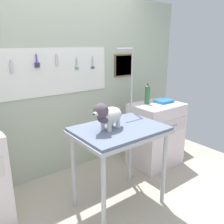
% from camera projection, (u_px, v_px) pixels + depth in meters
% --- Properties ---
extents(ground, '(4.40, 4.00, 0.04)m').
position_uv_depth(ground, '(126.00, 221.00, 2.35)').
color(ground, '#B4A996').
extents(rear_wall_panel, '(4.00, 0.11, 2.30)m').
position_uv_depth(rear_wall_panel, '(62.00, 87.00, 2.99)').
color(rear_wall_panel, '#AFB9A3').
rests_on(rear_wall_panel, ground).
extents(grooming_table, '(0.90, 0.66, 0.89)m').
position_uv_depth(grooming_table, '(119.00, 137.00, 2.36)').
color(grooming_table, '#B7B7BC').
rests_on(grooming_table, ground).
extents(grooming_arm, '(0.30, 0.11, 1.64)m').
position_uv_depth(grooming_arm, '(130.00, 121.00, 2.90)').
color(grooming_arm, '#B7B7BC').
rests_on(grooming_arm, ground).
extents(dog, '(0.39, 0.24, 0.28)m').
position_uv_depth(dog, '(107.00, 115.00, 2.22)').
color(dog, silver).
rests_on(dog, grooming_table).
extents(cabinet_right, '(0.68, 0.54, 0.89)m').
position_uv_depth(cabinet_right, '(156.00, 134.00, 3.34)').
color(cabinet_right, silver).
rests_on(cabinet_right, ground).
extents(soda_bottle, '(0.07, 0.07, 0.28)m').
position_uv_depth(soda_bottle, '(147.00, 94.00, 3.18)').
color(soda_bottle, '#2E643B').
rests_on(soda_bottle, cabinet_right).
extents(supply_tray, '(0.24, 0.18, 0.04)m').
position_uv_depth(supply_tray, '(164.00, 101.00, 3.29)').
color(supply_tray, blue).
rests_on(supply_tray, cabinet_right).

